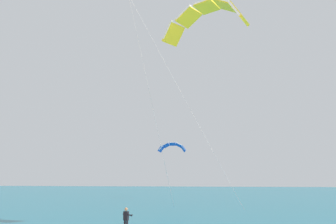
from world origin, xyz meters
TOP-DOWN VIEW (x-y plane):
  - sea at (0.00, 73.35)m, footprint 200.00×120.00m
  - kitesurfer at (-5.96, 15.89)m, footprint 0.66×0.66m
  - kite_primary at (-0.82, 23.35)m, footprint 9.16×10.08m
  - kite_distant at (-8.48, 57.51)m, footprint 4.92×1.50m

SIDE VIEW (x-z plane):
  - sea at x=0.00m, z-range 0.00..0.20m
  - kitesurfer at x=-5.96m, z-range 0.10..1.79m
  - kite_distant at x=-8.48m, z-range 7.92..9.69m
  - kite_primary at x=-0.82m, z-range 8.99..27.23m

